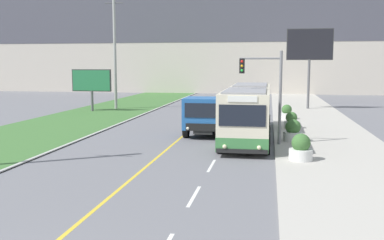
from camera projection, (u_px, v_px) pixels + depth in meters
The scene contains 11 objects.
apartment_block_background at pixel (236, 22), 68.49m from camera, with size 80.00×8.04×21.47m.
city_bus at pixel (248, 112), 26.60m from camera, with size 2.61×12.33×3.07m.
dump_truck at pixel (207, 116), 27.70m from camera, with size 2.58×6.29×2.39m.
utility_pole_far at pixel (115, 49), 43.20m from camera, with size 1.80×0.28×11.51m.
traffic_light_mast at pixel (267, 85), 24.04m from camera, with size 2.28×0.32×5.09m.
billboard_large at pixel (310, 48), 42.79m from camera, with size 4.34×0.24×7.72m.
billboard_small at pixel (92, 82), 41.48m from camera, with size 3.75×0.24×3.89m.
planter_round_near at pixel (301, 149), 20.20m from camera, with size 1.06×1.06×1.22m.
planter_round_second at pixel (293, 132), 25.18m from camera, with size 1.07×1.07×1.24m.
planter_round_third at pixel (291, 121), 30.12m from camera, with size 0.96×0.96×1.12m.
planter_round_far at pixel (287, 113), 35.11m from camera, with size 0.98×0.98×1.15m.
Camera 1 is at (5.16, -6.60, 4.42)m, focal length 42.00 mm.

